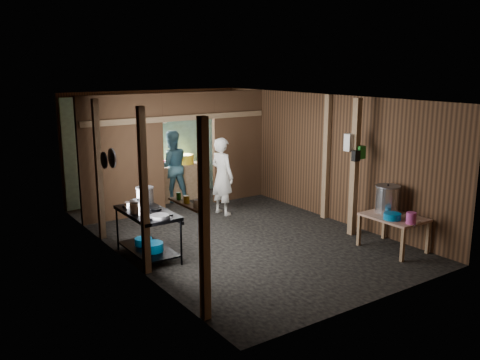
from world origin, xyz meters
TOP-DOWN VIEW (x-y plane):
  - floor at (0.00, 0.00)m, footprint 4.50×7.00m
  - ceiling at (0.00, 0.00)m, footprint 4.50×7.00m
  - wall_back at (0.00, 3.50)m, footprint 4.50×0.00m
  - wall_front at (0.00, -3.50)m, footprint 4.50×0.00m
  - wall_left at (-2.25, 0.00)m, footprint 0.00×7.00m
  - wall_right at (2.25, 0.00)m, footprint 0.00×7.00m
  - partition_left at (-1.32, 2.20)m, footprint 1.85×0.10m
  - partition_right at (1.57, 2.20)m, footprint 1.35×0.10m
  - partition_header at (0.25, 2.20)m, footprint 1.30×0.10m
  - turquoise_panel at (0.00, 3.44)m, footprint 4.40×0.06m
  - back_counter at (0.30, 2.95)m, footprint 1.20×0.50m
  - wall_clock at (0.25, 3.40)m, footprint 0.20×0.03m
  - post_left_a at (-2.18, -2.60)m, footprint 0.10×0.12m
  - post_left_b at (-2.18, -0.80)m, footprint 0.10×0.12m
  - post_left_c at (-2.18, 1.20)m, footprint 0.10×0.12m
  - post_right at (2.18, -0.20)m, footprint 0.10×0.12m
  - post_free at (1.85, -1.30)m, footprint 0.12×0.12m
  - cross_beam at (0.00, 2.15)m, footprint 4.40×0.12m
  - pan_lid_big at (-2.21, 0.40)m, footprint 0.03×0.34m
  - pan_lid_small at (-2.21, 0.80)m, footprint 0.03×0.30m
  - wall_shelf at (-2.15, -2.10)m, footprint 0.14×0.80m
  - jar_white at (-2.15, -2.35)m, footprint 0.07×0.07m
  - jar_yellow at (-2.15, -2.10)m, footprint 0.08×0.08m
  - jar_green at (-2.15, -1.88)m, footprint 0.06×0.06m
  - bag_white at (1.80, -1.22)m, footprint 0.22×0.15m
  - bag_green at (1.92, -1.36)m, footprint 0.16×0.12m
  - bag_black at (1.78, -1.38)m, footprint 0.14×0.10m
  - gas_range at (-1.88, -0.20)m, footprint 0.70×1.37m
  - prep_table at (1.83, -2.29)m, footprint 0.75×1.03m
  - stove_pot_large at (-1.71, 0.25)m, footprint 0.34×0.34m
  - stove_pot_med at (-2.05, -0.25)m, footprint 0.32×0.32m
  - stove_saucepan at (-2.05, 0.18)m, footprint 0.20×0.20m
  - frying_pan at (-1.88, -0.68)m, footprint 0.47×0.60m
  - blue_tub_front at (-1.88, -0.37)m, footprint 0.35×0.35m
  - blue_tub_back at (-1.88, -0.00)m, footprint 0.30×0.30m
  - stock_pot at (1.92, -2.04)m, footprint 0.54×0.54m
  - wash_basin at (1.65, -2.40)m, footprint 0.30×0.30m
  - pink_bucket at (1.71, -2.73)m, footprint 0.16×0.16m
  - knife at (1.78, -2.80)m, footprint 0.30×0.13m
  - yellow_tub at (0.55, 2.95)m, footprint 0.40×0.40m
  - red_cup at (0.04, 2.95)m, footprint 0.12×0.12m
  - cook at (0.54, 1.27)m, footprint 0.50×0.67m
  - worker_back at (0.13, 2.85)m, footprint 0.94×0.81m

SIDE VIEW (x-z plane):
  - floor at x=0.00m, z-range 0.00..0.00m
  - blue_tub_back at x=-1.88m, z-range 0.16..0.28m
  - blue_tub_front at x=-1.88m, z-range 0.16..0.30m
  - prep_table at x=1.83m, z-range 0.00..0.61m
  - gas_range at x=-1.88m, z-range 0.00..0.81m
  - back_counter at x=0.30m, z-range 0.00..0.85m
  - knife at x=1.78m, z-range 0.61..0.62m
  - wash_basin at x=1.65m, z-range 0.61..0.72m
  - pink_bucket at x=1.71m, z-range 0.61..0.80m
  - frying_pan at x=-1.88m, z-range 0.80..0.87m
  - cook at x=0.54m, z-range 0.00..1.68m
  - stock_pot at x=1.92m, z-range 0.59..1.10m
  - worker_back at x=0.13m, z-range 0.00..1.69m
  - stove_saucepan at x=-2.05m, z-range 0.81..0.90m
  - stove_pot_med at x=-2.05m, z-range 0.79..1.03m
  - red_cup at x=0.04m, z-range 0.85..0.98m
  - stove_pot_large at x=-1.71m, z-range 0.79..1.11m
  - yellow_tub at x=0.55m, z-range 0.85..1.07m
  - turquoise_panel at x=0.00m, z-range 0.00..2.50m
  - wall_back at x=0.00m, z-range 0.00..2.60m
  - wall_front at x=0.00m, z-range 0.00..2.60m
  - wall_left at x=-2.25m, z-range 0.00..2.60m
  - wall_right at x=2.25m, z-range 0.00..2.60m
  - partition_left at x=-1.32m, z-range 0.00..2.60m
  - partition_right at x=1.57m, z-range 0.00..2.60m
  - post_left_a at x=-2.18m, z-range 0.00..2.60m
  - post_left_b at x=-2.18m, z-range 0.00..2.60m
  - post_left_c at x=-2.18m, z-range 0.00..2.60m
  - post_right at x=2.18m, z-range 0.00..2.60m
  - post_free at x=1.85m, z-range 0.00..2.60m
  - wall_shelf at x=-2.15m, z-range 1.39..1.41m
  - jar_white at x=-2.15m, z-range 1.42..1.52m
  - jar_yellow at x=-2.15m, z-range 1.42..1.52m
  - jar_green at x=-2.15m, z-range 1.42..1.52m
  - pan_lid_small at x=-2.21m, z-range 1.40..1.70m
  - bag_black at x=1.78m, z-range 1.45..1.65m
  - bag_green at x=1.92m, z-range 1.48..1.72m
  - pan_lid_big at x=-2.21m, z-range 1.48..1.82m
  - bag_white at x=1.80m, z-range 1.62..1.94m
  - wall_clock at x=0.25m, z-range 1.80..2.00m
  - cross_beam at x=0.00m, z-range 1.99..2.11m
  - partition_header at x=0.25m, z-range 2.00..2.60m
  - ceiling at x=0.00m, z-range 2.60..2.60m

